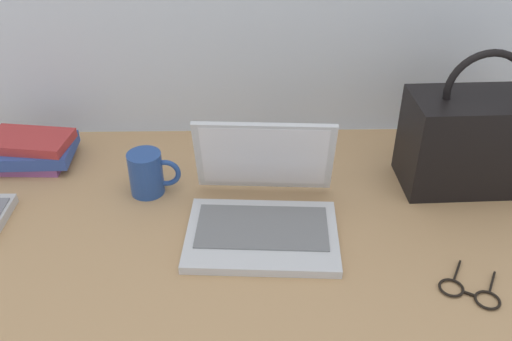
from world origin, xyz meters
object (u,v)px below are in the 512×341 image
(laptop, at_px, (263,207))
(handbag, at_px, (473,139))
(remote_control_far, at_px, (282,152))
(coffee_mug, at_px, (148,173))
(book_stack, at_px, (31,150))
(eyeglasses, at_px, (470,292))

(laptop, xyz_separation_m, handbag, (0.48, 0.15, 0.07))
(remote_control_far, bearing_deg, coffee_mug, -154.82)
(laptop, distance_m, handbag, 0.51)
(coffee_mug, height_order, handbag, handbag)
(remote_control_far, relative_size, book_stack, 0.79)
(coffee_mug, bearing_deg, remote_control_far, 25.18)
(eyeglasses, xyz_separation_m, handbag, (0.11, 0.36, 0.11))
(coffee_mug, relative_size, handbag, 0.36)
(laptop, height_order, handbag, handbag)
(laptop, relative_size, coffee_mug, 2.74)
(remote_control_far, xyz_separation_m, book_stack, (-0.62, -0.02, 0.03))
(eyeglasses, height_order, book_stack, book_stack)
(eyeglasses, relative_size, book_stack, 0.64)
(laptop, relative_size, book_stack, 1.53)
(laptop, bearing_deg, handbag, 17.44)
(eyeglasses, bearing_deg, book_stack, 153.76)
(remote_control_far, relative_size, eyeglasses, 1.23)
(coffee_mug, relative_size, remote_control_far, 0.71)
(coffee_mug, xyz_separation_m, eyeglasses, (0.63, -0.33, -0.05))
(laptop, xyz_separation_m, book_stack, (-0.56, 0.25, -0.01))
(handbag, relative_size, book_stack, 1.57)
(remote_control_far, relative_size, handbag, 0.50)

